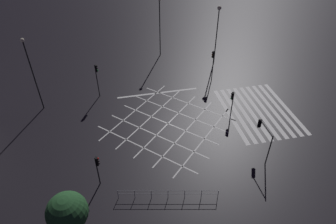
% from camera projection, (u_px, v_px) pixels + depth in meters
% --- Properties ---
extents(ground_plane, '(200.00, 200.00, 0.00)m').
position_uv_depth(ground_plane, '(168.00, 124.00, 34.09)').
color(ground_plane, black).
extents(road_markings, '(15.73, 22.82, 0.01)m').
position_uv_depth(road_markings, '(230.00, 113.00, 35.60)').
color(road_markings, silver).
rests_on(road_markings, ground_plane).
extents(traffic_light_median_south, '(0.36, 0.39, 3.25)m').
position_uv_depth(traffic_light_median_south, '(232.00, 99.00, 33.89)').
color(traffic_light_median_south, black).
rests_on(traffic_light_median_south, ground_plane).
extents(traffic_light_ne_cross, '(0.36, 0.39, 4.49)m').
position_uv_depth(traffic_light_ne_cross, '(97.00, 74.00, 36.50)').
color(traffic_light_ne_cross, black).
rests_on(traffic_light_ne_cross, ground_plane).
extents(traffic_light_nw_cross, '(0.36, 0.39, 3.41)m').
position_uv_depth(traffic_light_nw_cross, '(98.00, 165.00, 25.90)').
color(traffic_light_nw_cross, black).
rests_on(traffic_light_nw_cross, ground_plane).
extents(traffic_light_sw_main, '(2.78, 0.36, 3.74)m').
position_uv_depth(traffic_light_sw_main, '(264.00, 133.00, 28.69)').
color(traffic_light_sw_main, black).
rests_on(traffic_light_sw_main, ground_plane).
extents(traffic_light_se_cross, '(0.36, 0.39, 4.47)m').
position_uv_depth(traffic_light_se_cross, '(213.00, 60.00, 39.41)').
color(traffic_light_se_cross, black).
rests_on(traffic_light_se_cross, ground_plane).
extents(street_lamp_east, '(0.43, 0.43, 8.85)m').
position_uv_depth(street_lamp_east, '(160.00, 20.00, 43.97)').
color(street_lamp_east, black).
rests_on(street_lamp_east, ground_plane).
extents(street_lamp_west, '(0.56, 0.56, 8.57)m').
position_uv_depth(street_lamp_west, '(218.00, 22.00, 41.55)').
color(street_lamp_west, black).
rests_on(street_lamp_west, ground_plane).
extents(street_lamp_far, '(0.44, 0.44, 9.04)m').
position_uv_depth(street_lamp_far, '(30.00, 66.00, 32.84)').
color(street_lamp_far, black).
rests_on(street_lamp_far, ground_plane).
extents(street_tree_near, '(2.94, 2.94, 5.14)m').
position_uv_depth(street_tree_near, '(67.00, 212.00, 20.85)').
color(street_tree_near, brown).
rests_on(street_tree_near, ground_plane).
extents(pedestrian_railing, '(1.89, 8.51, 1.05)m').
position_uv_depth(pedestrian_railing, '(168.00, 193.00, 25.72)').
color(pedestrian_railing, gray).
rests_on(pedestrian_railing, ground_plane).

